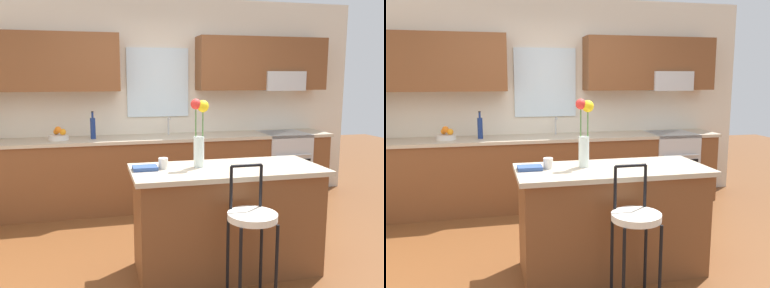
{
  "view_description": "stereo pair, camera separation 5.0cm",
  "coord_description": "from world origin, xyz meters",
  "views": [
    {
      "loc": [
        -0.84,
        -3.39,
        1.67
      ],
      "look_at": [
        0.12,
        0.55,
        1.0
      ],
      "focal_mm": 37.88,
      "sensor_mm": 36.0,
      "label": 1
    },
    {
      "loc": [
        -0.79,
        -3.4,
        1.67
      ],
      "look_at": [
        0.12,
        0.55,
        1.0
      ],
      "focal_mm": 37.88,
      "sensor_mm": 36.0,
      "label": 2
    }
  ],
  "objects": [
    {
      "name": "ground_plane",
      "position": [
        0.0,
        0.0,
        0.0
      ],
      "size": [
        14.0,
        14.0,
        0.0
      ],
      "primitive_type": "plane",
      "color": "brown"
    },
    {
      "name": "back_wall_assembly",
      "position": [
        0.03,
        1.98,
        1.51
      ],
      "size": [
        5.6,
        0.5,
        2.7
      ],
      "color": "beige",
      "rests_on": "ground"
    },
    {
      "name": "counter_run",
      "position": [
        0.0,
        1.7,
        0.47
      ],
      "size": [
        4.56,
        0.64,
        0.92
      ],
      "color": "brown",
      "rests_on": "ground"
    },
    {
      "name": "sink_faucet",
      "position": [
        0.11,
        1.84,
        1.06
      ],
      "size": [
        0.02,
        0.13,
        0.23
      ],
      "color": "#B7BABC",
      "rests_on": "counter_run"
    },
    {
      "name": "oven_range",
      "position": [
        1.69,
        1.68,
        0.46
      ],
      "size": [
        0.6,
        0.64,
        0.92
      ],
      "color": "#B7BABC",
      "rests_on": "ground"
    },
    {
      "name": "kitchen_island",
      "position": [
        0.24,
        -0.23,
        0.46
      ],
      "size": [
        1.61,
        0.71,
        0.92
      ],
      "color": "brown",
      "rests_on": "ground"
    },
    {
      "name": "bar_stool_near",
      "position": [
        0.24,
        -0.79,
        0.64
      ],
      "size": [
        0.36,
        0.36,
        1.04
      ],
      "color": "black",
      "rests_on": "ground"
    },
    {
      "name": "flower_vase",
      "position": [
        0.01,
        -0.15,
        1.22
      ],
      "size": [
        0.15,
        0.1,
        0.57
      ],
      "color": "silver",
      "rests_on": "kitchen_island"
    },
    {
      "name": "mug_ceramic",
      "position": [
        -0.3,
        -0.15,
        0.97
      ],
      "size": [
        0.08,
        0.08,
        0.09
      ],
      "primitive_type": "cylinder",
      "color": "silver",
      "rests_on": "kitchen_island"
    },
    {
      "name": "cookbook",
      "position": [
        -0.45,
        -0.16,
        0.94
      ],
      "size": [
        0.2,
        0.15,
        0.03
      ],
      "primitive_type": "cube",
      "color": "navy",
      "rests_on": "kitchen_island"
    },
    {
      "name": "fruit_bowl_oranges",
      "position": [
        -1.27,
        1.7,
        0.97
      ],
      "size": [
        0.24,
        0.24,
        0.16
      ],
      "color": "silver",
      "rests_on": "counter_run"
    },
    {
      "name": "bottle_olive_oil",
      "position": [
        -0.86,
        1.7,
        1.06
      ],
      "size": [
        0.06,
        0.06,
        0.34
      ],
      "color": "navy",
      "rests_on": "counter_run"
    }
  ]
}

